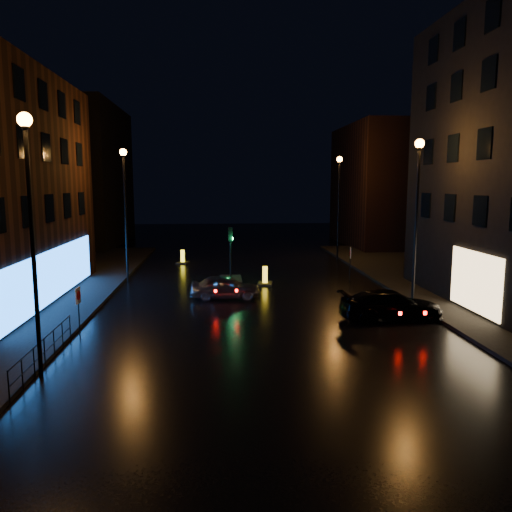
% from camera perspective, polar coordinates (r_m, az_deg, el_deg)
% --- Properties ---
extents(ground, '(120.00, 120.00, 0.00)m').
position_cam_1_polar(ground, '(19.15, 1.90, -10.73)').
color(ground, black).
rests_on(ground, ground).
extents(pavement_right, '(12.00, 44.00, 0.15)m').
position_cam_1_polar(pavement_right, '(31.14, 26.71, -4.02)').
color(pavement_right, black).
rests_on(pavement_right, ground).
extents(building_far_left, '(8.00, 16.00, 14.00)m').
position_cam_1_polar(building_far_left, '(54.81, -19.43, 8.63)').
color(building_far_left, black).
rests_on(building_far_left, ground).
extents(building_far_right, '(8.00, 14.00, 12.00)m').
position_cam_1_polar(building_far_right, '(52.81, 14.51, 7.78)').
color(building_far_right, black).
rests_on(building_far_right, ground).
extents(street_lamp_lnear, '(0.44, 0.44, 8.37)m').
position_cam_1_polar(street_lamp_lnear, '(17.02, -24.40, 5.28)').
color(street_lamp_lnear, black).
rests_on(street_lamp_lnear, ground).
extents(street_lamp_lfar, '(0.44, 0.44, 8.37)m').
position_cam_1_polar(street_lamp_lfar, '(32.51, -14.77, 6.83)').
color(street_lamp_lfar, black).
rests_on(street_lamp_lfar, ground).
extents(street_lamp_rnear, '(0.44, 0.44, 8.37)m').
position_cam_1_polar(street_lamp_rnear, '(25.93, 17.94, 6.40)').
color(street_lamp_rnear, black).
rests_on(street_lamp_rnear, ground).
extents(street_lamp_rfar, '(0.44, 0.44, 8.37)m').
position_cam_1_polar(street_lamp_rfar, '(41.18, 9.44, 7.25)').
color(street_lamp_rfar, black).
rests_on(street_lamp_rfar, ground).
extents(traffic_signal, '(1.40, 2.40, 3.45)m').
position_cam_1_polar(traffic_signal, '(32.51, -2.91, -1.87)').
color(traffic_signal, black).
rests_on(traffic_signal, ground).
extents(guard_railing, '(0.05, 6.04, 1.00)m').
position_cam_1_polar(guard_railing, '(18.83, -23.05, -9.37)').
color(guard_railing, black).
rests_on(guard_railing, ground).
extents(silver_hatchback, '(3.83, 1.69, 1.28)m').
position_cam_1_polar(silver_hatchback, '(27.32, -3.53, -3.54)').
color(silver_hatchback, '#929499').
rests_on(silver_hatchback, ground).
extents(dark_sedan, '(4.81, 2.11, 1.37)m').
position_cam_1_polar(dark_sedan, '(23.86, 15.19, -5.46)').
color(dark_sedan, black).
rests_on(dark_sedan, ground).
extents(bollard_near, '(1.05, 1.41, 1.14)m').
position_cam_1_polar(bollard_near, '(31.07, 1.04, -2.82)').
color(bollard_near, black).
rests_on(bollard_near, ground).
extents(bollard_far, '(1.06, 1.36, 1.05)m').
position_cam_1_polar(bollard_far, '(39.73, -8.37, -0.49)').
color(bollard_far, black).
rests_on(bollard_far, ground).
extents(road_sign_left, '(0.09, 0.49, 2.02)m').
position_cam_1_polar(road_sign_left, '(21.77, -19.65, -4.73)').
color(road_sign_left, black).
rests_on(road_sign_left, ground).
extents(road_sign_right, '(0.14, 0.52, 2.17)m').
position_cam_1_polar(road_sign_right, '(32.68, 10.72, 0.04)').
color(road_sign_right, black).
rests_on(road_sign_right, ground).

